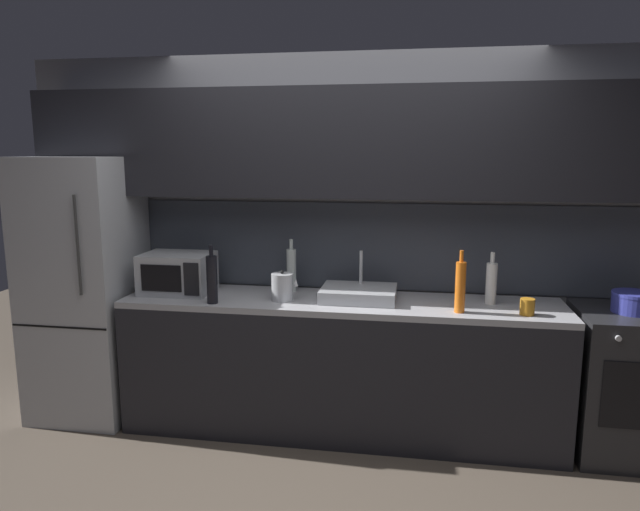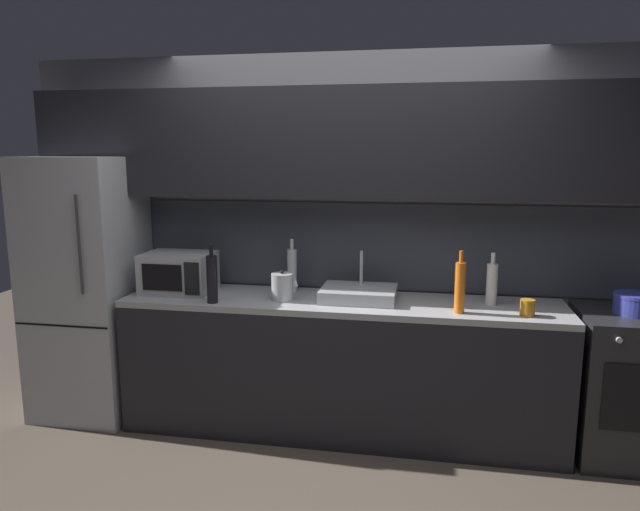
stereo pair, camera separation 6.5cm
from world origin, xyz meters
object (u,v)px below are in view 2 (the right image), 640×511
(cooking_pot, at_px, (636,304))
(microwave, at_px, (179,273))
(oven_range, at_px, (627,386))
(wine_bottle_dark, at_px, (212,278))
(mug_amber, at_px, (527,308))
(wine_bottle_orange, at_px, (460,287))
(kettle, at_px, (282,287))
(wine_bottle_white, at_px, (492,283))
(wine_bottle_clear, at_px, (292,269))
(refrigerator, at_px, (88,287))

(cooking_pot, bearing_deg, microwave, 179.64)
(oven_range, distance_m, microwave, 2.93)
(oven_range, height_order, wine_bottle_dark, wine_bottle_dark)
(mug_amber, bearing_deg, wine_bottle_orange, -179.07)
(microwave, distance_m, kettle, 0.76)
(wine_bottle_white, xyz_separation_m, wine_bottle_clear, (-1.31, 0.12, 0.02))
(microwave, distance_m, cooking_pot, 2.88)
(wine_bottle_orange, bearing_deg, refrigerator, 176.17)
(wine_bottle_orange, bearing_deg, wine_bottle_dark, -178.33)
(refrigerator, relative_size, wine_bottle_orange, 4.83)
(microwave, distance_m, wine_bottle_white, 2.06)
(refrigerator, distance_m, wine_bottle_dark, 1.04)
(refrigerator, bearing_deg, kettle, -2.84)
(kettle, height_order, wine_bottle_dark, wine_bottle_dark)
(refrigerator, distance_m, microwave, 0.69)
(wine_bottle_white, bearing_deg, microwave, -178.79)
(microwave, xyz_separation_m, mug_amber, (2.24, -0.18, -0.09))
(microwave, relative_size, mug_amber, 4.68)
(wine_bottle_orange, bearing_deg, oven_range, 9.41)
(refrigerator, height_order, wine_bottle_dark, refrigerator)
(wine_bottle_white, relative_size, wine_bottle_clear, 0.91)
(wine_bottle_clear, bearing_deg, wine_bottle_dark, -136.61)
(wine_bottle_orange, distance_m, cooking_pot, 1.04)
(kettle, bearing_deg, wine_bottle_clear, 89.21)
(wine_bottle_white, bearing_deg, wine_bottle_clear, 174.58)
(wine_bottle_clear, bearing_deg, mug_amber, -13.19)
(refrigerator, xyz_separation_m, wine_bottle_clear, (1.43, 0.19, 0.14))
(wine_bottle_dark, relative_size, wine_bottle_clear, 1.03)
(kettle, xyz_separation_m, wine_bottle_white, (1.31, 0.13, 0.05))
(kettle, relative_size, cooking_pot, 0.80)
(wine_bottle_white, xyz_separation_m, wine_bottle_dark, (-1.73, -0.28, 0.02))
(kettle, xyz_separation_m, cooking_pot, (2.13, 0.07, -0.03))
(refrigerator, xyz_separation_m, wine_bottle_dark, (1.01, -0.21, 0.15))
(wine_bottle_clear, distance_m, cooking_pot, 2.14)
(microwave, relative_size, wine_bottle_orange, 1.23)
(wine_bottle_orange, bearing_deg, wine_bottle_white, 48.39)
(refrigerator, distance_m, wine_bottle_orange, 2.55)
(refrigerator, bearing_deg, wine_bottle_white, 1.29)
(cooking_pot, bearing_deg, wine_bottle_orange, -170.57)
(refrigerator, height_order, wine_bottle_white, refrigerator)
(oven_range, bearing_deg, cooking_pot, 13.10)
(wine_bottle_orange, height_order, wine_bottle_clear, wine_bottle_orange)
(wine_bottle_clear, bearing_deg, refrigerator, -172.59)
(wine_bottle_dark, bearing_deg, oven_range, 4.78)
(kettle, bearing_deg, wine_bottle_white, 5.78)
(wine_bottle_dark, bearing_deg, wine_bottle_orange, 1.67)
(wine_bottle_dark, height_order, cooking_pot, wine_bottle_dark)
(refrigerator, bearing_deg, wine_bottle_clear, 7.41)
(microwave, relative_size, wine_bottle_white, 1.39)
(oven_range, height_order, cooking_pot, cooking_pot)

